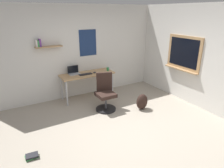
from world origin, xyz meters
name	(u,v)px	position (x,y,z in m)	size (l,w,h in m)	color
ground_plane	(124,134)	(0.00, 0.00, 0.00)	(5.20, 5.20, 0.00)	#9E9384
wall_back	(78,52)	(0.00, 2.45, 1.30)	(5.00, 0.30, 2.60)	silver
wall_right	(208,59)	(2.45, 0.03, 1.30)	(0.22, 5.00, 2.60)	silver
desk	(87,76)	(0.09, 2.08, 0.67)	(1.51, 0.58, 0.74)	tan
office_chair	(105,94)	(0.20, 1.19, 0.41)	(0.52, 0.55, 0.95)	black
laptop	(74,72)	(-0.25, 2.22, 0.80)	(0.31, 0.21, 0.23)	#ADAFB5
keyboard	(86,74)	(0.02, 2.01, 0.75)	(0.37, 0.13, 0.02)	black
computer_mouse	(95,73)	(0.30, 2.01, 0.76)	(0.10, 0.06, 0.03)	#262628
coffee_mug	(108,69)	(0.75, 2.06, 0.79)	(0.08, 0.08, 0.09)	#338C4C
backpack	(142,102)	(1.01, 0.70, 0.21)	(0.32, 0.22, 0.42)	black
book_stack_on_floor	(32,156)	(-1.79, 0.19, 0.03)	(0.23, 0.18, 0.06)	#3D934C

